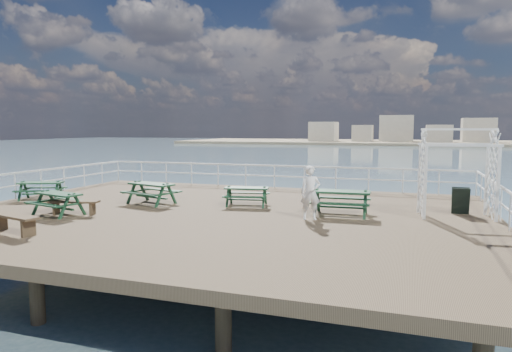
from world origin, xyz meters
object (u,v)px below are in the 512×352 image
object	(u,v)px
trellis_arbor	(457,178)
person	(310,193)
picnic_table_b	(151,189)
picnic_table_d	(58,199)
flat_bench_near	(74,204)
picnic_table_e	(247,192)
picnic_table_c	(341,197)
flat_bench_far	(14,219)
picnic_table_a	(41,187)

from	to	relation	value
trellis_arbor	person	distance (m)	4.76
picnic_table_b	picnic_table_d	world-z (taller)	picnic_table_b
flat_bench_near	picnic_table_e	bearing A→B (deg)	20.56
picnic_table_c	flat_bench_near	world-z (taller)	picnic_table_c
picnic_table_b	picnic_table_e	xyz separation A→B (m)	(3.57, 0.74, -0.07)
flat_bench_near	person	distance (m)	7.76
person	picnic_table_e	bearing A→B (deg)	130.37
picnic_table_d	trellis_arbor	xyz separation A→B (m)	(12.38, 3.79, 0.73)
picnic_table_b	flat_bench_far	xyz separation A→B (m)	(-0.91, -5.49, -0.18)
picnic_table_c	flat_bench_far	bearing A→B (deg)	-148.45
picnic_table_e	person	size ratio (longest dim) A/B	1.07
picnic_table_a	trellis_arbor	size ratio (longest dim) A/B	0.72
picnic_table_a	picnic_table_d	xyz separation A→B (m)	(3.02, -2.38, 0.02)
picnic_table_b	flat_bench_near	size ratio (longest dim) A/B	1.27
picnic_table_e	flat_bench_near	xyz separation A→B (m)	(-4.80, -3.50, -0.14)
picnic_table_b	picnic_table_e	distance (m)	3.65
trellis_arbor	flat_bench_far	bearing A→B (deg)	-158.70
picnic_table_a	flat_bench_near	xyz separation A→B (m)	(3.50, -2.22, -0.16)
picnic_table_c	flat_bench_near	bearing A→B (deg)	-164.53
picnic_table_c	flat_bench_near	xyz separation A→B (m)	(-8.35, -2.76, -0.24)
picnic_table_b	picnic_table_c	xyz separation A→B (m)	(7.12, 0.00, 0.02)
picnic_table_d	trellis_arbor	bearing A→B (deg)	30.80
picnic_table_e	flat_bench_near	size ratio (longest dim) A/B	1.07
picnic_table_b	picnic_table_c	distance (m)	7.12
flat_bench_far	person	world-z (taller)	person
flat_bench_far	picnic_table_a	bearing A→B (deg)	140.84
picnic_table_b	picnic_table_c	bearing A→B (deg)	15.24
flat_bench_near	picnic_table_d	bearing A→B (deg)	-176.32
picnic_table_b	trellis_arbor	size ratio (longest dim) A/B	0.75
picnic_table_c	trellis_arbor	world-z (taller)	trellis_arbor
picnic_table_a	flat_bench_far	distance (m)	6.25
picnic_table_c	person	distance (m)	1.32
picnic_table_c	picnic_table_d	xyz separation A→B (m)	(-8.83, -2.93, -0.06)
picnic_table_a	picnic_table_d	bearing A→B (deg)	-61.29
picnic_table_c	picnic_table_d	bearing A→B (deg)	-164.48
flat_bench_near	picnic_table_a	bearing A→B (deg)	132.08
trellis_arbor	picnic_table_e	bearing A→B (deg)	173.53
picnic_table_a	picnic_table_b	bearing A→B (deg)	-16.40
picnic_table_d	person	distance (m)	8.26
picnic_table_d	trellis_arbor	world-z (taller)	trellis_arbor
picnic_table_d	picnic_table_e	bearing A→B (deg)	48.58
picnic_table_e	flat_bench_far	distance (m)	7.67
trellis_arbor	picnic_table_d	bearing A→B (deg)	-170.43
picnic_table_b	flat_bench_far	distance (m)	5.57
picnic_table_d	flat_bench_near	size ratio (longest dim) A/B	1.18
picnic_table_b	flat_bench_near	xyz separation A→B (m)	(-1.23, -2.76, -0.21)
picnic_table_a	picnic_table_b	world-z (taller)	picnic_table_b
picnic_table_e	flat_bench_near	distance (m)	5.94
picnic_table_a	picnic_table_c	distance (m)	11.86
picnic_table_e	picnic_table_d	bearing A→B (deg)	-155.66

